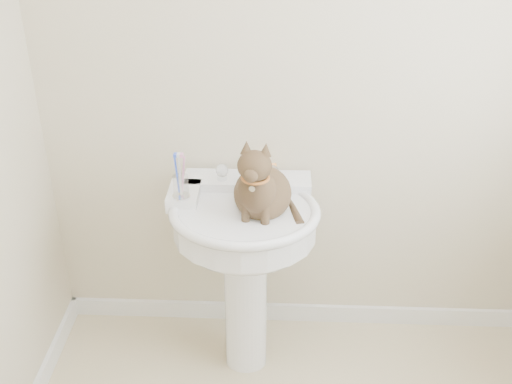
# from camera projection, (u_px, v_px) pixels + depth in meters

# --- Properties ---
(wall_back) EXTENTS (2.20, 0.00, 2.50)m
(wall_back) POSITION_uv_depth(u_px,v_px,m) (309.00, 71.00, 2.50)
(wall_back) COLOR #C4B897
(wall_back) RESTS_ON ground
(baseboard_back) EXTENTS (2.20, 0.02, 0.09)m
(baseboard_back) POSITION_uv_depth(u_px,v_px,m) (298.00, 312.00, 3.09)
(baseboard_back) COLOR white
(baseboard_back) RESTS_ON floor
(pedestal_sink) EXTENTS (0.60, 0.59, 0.83)m
(pedestal_sink) POSITION_uv_depth(u_px,v_px,m) (244.00, 239.00, 2.55)
(pedestal_sink) COLOR white
(pedestal_sink) RESTS_ON floor
(faucet) EXTENTS (0.28, 0.12, 0.14)m
(faucet) POSITION_uv_depth(u_px,v_px,m) (247.00, 173.00, 2.57)
(faucet) COLOR silver
(faucet) RESTS_ON pedestal_sink
(soap_bar) EXTENTS (0.10, 0.06, 0.03)m
(soap_bar) POSITION_uv_depth(u_px,v_px,m) (266.00, 170.00, 2.65)
(soap_bar) COLOR orange
(soap_bar) RESTS_ON pedestal_sink
(toothbrush_cup) EXTENTS (0.07, 0.07, 0.18)m
(toothbrush_cup) POSITION_uv_depth(u_px,v_px,m) (181.00, 186.00, 2.46)
(toothbrush_cup) COLOR silver
(toothbrush_cup) RESTS_ON pedestal_sink
(cat) EXTENTS (0.24, 0.31, 0.45)m
(cat) POSITION_uv_depth(u_px,v_px,m) (262.00, 190.00, 2.42)
(cat) COLOR #4C3D23
(cat) RESTS_ON pedestal_sink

